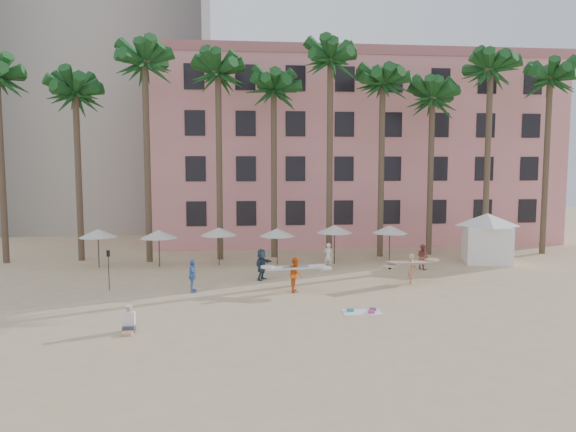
% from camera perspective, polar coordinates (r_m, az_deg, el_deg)
% --- Properties ---
extents(ground, '(120.00, 120.00, 0.00)m').
position_cam_1_polar(ground, '(23.79, 3.63, -11.01)').
color(ground, '#D1B789').
rests_on(ground, ground).
extents(pink_hotel, '(35.00, 14.00, 16.00)m').
position_cam_1_polar(pink_hotel, '(49.70, 6.84, 6.88)').
color(pink_hotel, pink).
rests_on(pink_hotel, ground).
extents(grey_tower, '(22.00, 18.00, 50.00)m').
position_cam_1_polar(grey_tower, '(64.80, -19.56, 21.53)').
color(grey_tower, '#A89E8E').
rests_on(grey_tower, ground).
extents(palm_row, '(44.40, 5.40, 16.30)m').
position_cam_1_polar(palm_row, '(38.26, 0.78, 14.83)').
color(palm_row, brown).
rests_on(palm_row, ground).
extents(umbrella_row, '(22.50, 2.70, 2.73)m').
position_cam_1_polar(umbrella_row, '(35.30, -4.45, -1.73)').
color(umbrella_row, '#332B23').
rests_on(umbrella_row, ground).
extents(cabana, '(5.55, 5.55, 3.50)m').
position_cam_1_polar(cabana, '(38.90, 21.23, -1.81)').
color(cabana, white).
rests_on(cabana, ground).
extents(beach_towel, '(1.82, 1.03, 0.14)m').
position_cam_1_polar(beach_towel, '(24.55, 8.31, -10.46)').
color(beach_towel, white).
rests_on(beach_towel, ground).
extents(carrier_yellow, '(3.37, 2.13, 1.76)m').
position_cam_1_polar(carrier_yellow, '(30.67, 13.59, -5.47)').
color(carrier_yellow, tan).
rests_on(carrier_yellow, ground).
extents(carrier_white, '(3.21, 1.34, 1.87)m').
position_cam_1_polar(carrier_white, '(28.03, 0.89, -6.36)').
color(carrier_white, orange).
rests_on(carrier_white, ground).
extents(beachgoers, '(15.28, 6.37, 1.88)m').
position_cam_1_polar(beachgoers, '(31.23, 0.81, -5.31)').
color(beachgoers, '#324858').
rests_on(beachgoers, ground).
extents(paddle, '(0.18, 0.04, 2.23)m').
position_cam_1_polar(paddle, '(29.78, -19.32, -5.16)').
color(paddle, black).
rests_on(paddle, ground).
extents(seated_man, '(0.48, 0.84, 1.09)m').
position_cam_1_polar(seated_man, '(22.42, -17.27, -11.28)').
color(seated_man, '#3F3F4C').
rests_on(seated_man, ground).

